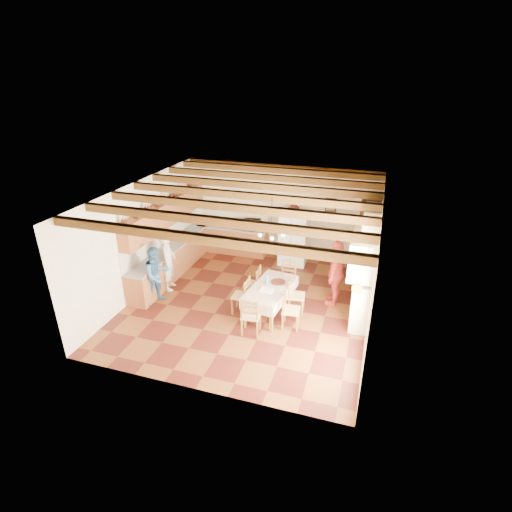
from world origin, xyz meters
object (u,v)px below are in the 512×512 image
at_px(person_woman_blue, 157,275).
at_px(microwave, 252,225).
at_px(person_woman_red, 336,273).
at_px(dining_table, 270,290).
at_px(chair_left_far, 252,284).
at_px(chair_right_far, 297,295).
at_px(chair_end_near, 251,315).
at_px(chair_right_near, 291,309).
at_px(chair_left_near, 241,295).
at_px(hutch, 367,244).
at_px(chair_end_far, 287,279).
at_px(person_man, 168,261).
at_px(refrigerator, 294,238).

height_order(person_woman_blue, microwave, person_woman_blue).
xyz_separation_m(person_woman_blue, person_woman_red, (4.39, 1.31, 0.11)).
distance_m(dining_table, chair_left_far, 0.78).
relative_size(chair_right_far, chair_end_near, 1.00).
bearing_deg(chair_right_near, person_woman_blue, 83.62).
xyz_separation_m(chair_left_near, person_woman_red, (2.17, 1.12, 0.40)).
distance_m(dining_table, chair_end_near, 1.00).
height_order(hutch, chair_end_far, hutch).
height_order(hutch, person_woman_blue, hutch).
xyz_separation_m(chair_left_far, chair_right_near, (1.26, -0.91, 0.00)).
relative_size(chair_left_far, chair_end_near, 1.00).
bearing_deg(chair_left_far, chair_end_far, 121.05).
height_order(chair_right_far, person_woman_blue, person_woman_blue).
relative_size(chair_right_far, person_woman_blue, 0.62).
relative_size(hutch, chair_right_far, 2.50).
distance_m(chair_end_far, person_man, 3.28).
height_order(chair_right_far, microwave, microwave).
height_order(hutch, chair_right_far, hutch).
distance_m(chair_right_far, microwave, 3.68).
relative_size(refrigerator, microwave, 3.06).
xyz_separation_m(dining_table, chair_left_near, (-0.71, -0.20, -0.17)).
bearing_deg(chair_right_near, person_man, 72.41).
xyz_separation_m(dining_table, person_woman_red, (1.47, 0.92, 0.23)).
bearing_deg(chair_left_near, person_man, -103.41).
xyz_separation_m(chair_right_far, person_woman_blue, (-3.54, -0.61, 0.30)).
bearing_deg(chair_end_near, chair_right_near, -155.15).
xyz_separation_m(chair_end_near, person_man, (-2.81, 1.30, 0.35)).
relative_size(chair_left_near, chair_end_far, 1.00).
distance_m(chair_left_far, person_woman_blue, 2.47).
height_order(dining_table, chair_right_near, chair_right_near).
distance_m(refrigerator, hutch, 2.32).
xyz_separation_m(dining_table, chair_end_near, (-0.19, -0.96, -0.17)).
bearing_deg(person_man, dining_table, -113.42).
distance_m(dining_table, person_woman_red, 1.75).
height_order(refrigerator, chair_left_near, refrigerator).
height_order(chair_right_near, person_woman_red, person_woman_red).
xyz_separation_m(dining_table, chair_right_near, (0.64, -0.46, -0.17)).
distance_m(refrigerator, person_woman_blue, 4.38).
bearing_deg(person_man, chair_end_far, -95.36).
xyz_separation_m(person_woman_blue, microwave, (1.42, 3.57, 0.27)).
bearing_deg(chair_end_far, microwave, 126.45).
distance_m(refrigerator, chair_left_far, 2.60).
distance_m(chair_left_far, chair_right_near, 1.55).
distance_m(hutch, microwave, 3.71).
distance_m(chair_end_far, microwave, 2.82).
height_order(chair_left_near, chair_right_near, same).
xyz_separation_m(refrigerator, microwave, (-1.41, 0.22, 0.22)).
height_order(chair_left_near, chair_right_far, same).
xyz_separation_m(person_man, microwave, (1.50, 2.84, 0.22)).
bearing_deg(chair_left_far, chair_right_near, 51.02).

